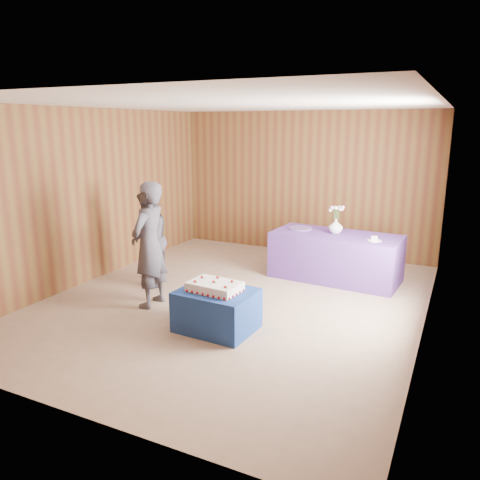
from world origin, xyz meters
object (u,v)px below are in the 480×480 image
Objects in this scene: sheet_cake at (215,287)px; guest_right at (149,239)px; serving_table at (336,257)px; guest_left at (149,245)px; cake_table at (217,310)px; vase at (336,226)px.

guest_right is (-1.68, 0.98, 0.19)m from sheet_cake.
guest_left is at bearing -127.87° from serving_table.
vase is at bearing 76.54° from cake_table.
sheet_cake is at bearing -103.68° from serving_table.
serving_table is at bearing 93.11° from guest_right.
vase is (0.77, 2.58, 0.62)m from cake_table.
cake_table is at bearing -106.65° from vase.
guest_left is at bearing -130.97° from vase.
serving_table is 1.16× the size of guest_left.
sheet_cake reaches higher than cake_table.
guest_left reaches higher than serving_table.
cake_table is 2.66m from serving_table.
guest_left is (-2.00, -2.22, 0.48)m from serving_table.
sheet_cake is at bearing -106.84° from vase.
cake_table is 0.61× the size of guest_right.
sheet_cake is 2.73m from vase.
vase is at bearing 132.02° from serving_table.
guest_right is at bearing 154.59° from sheet_cake.
vase reaches higher than cake_table.
guest_right is (-2.50, -1.57, 0.37)m from serving_table.
guest_right is (-2.47, -1.61, -0.12)m from vase.
cake_table is 2.01m from guest_right.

